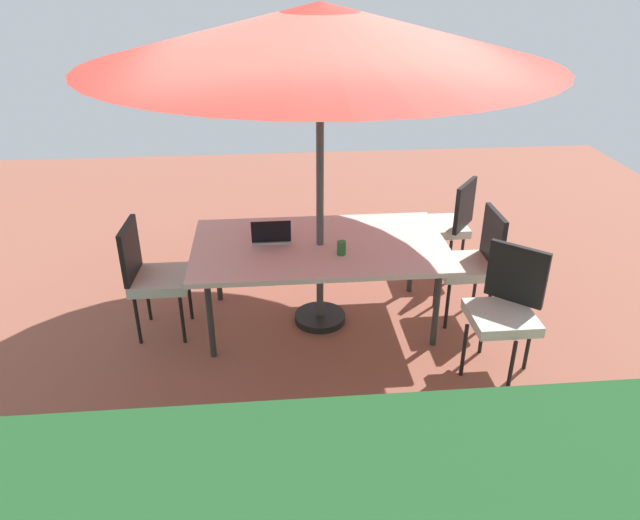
% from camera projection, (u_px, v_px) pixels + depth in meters
% --- Properties ---
extents(ground_plane, '(10.00, 10.00, 0.02)m').
position_uv_depth(ground_plane, '(320.00, 321.00, 5.20)').
color(ground_plane, '#935442').
extents(dining_table, '(2.08, 1.18, 0.74)m').
position_uv_depth(dining_table, '(320.00, 249.00, 4.88)').
color(dining_table, silver).
rests_on(dining_table, ground_plane).
extents(patio_umbrella, '(3.38, 3.38, 2.57)m').
position_uv_depth(patio_umbrella, '(320.00, 34.00, 4.13)').
color(patio_umbrella, '#4C4C4C').
rests_on(patio_umbrella, ground_plane).
extents(chair_southwest, '(0.58, 0.58, 0.98)m').
position_uv_depth(chair_southwest, '(448.00, 222.00, 5.74)').
color(chair_southwest, silver).
rests_on(chair_southwest, ground_plane).
extents(chair_northwest, '(0.58, 0.59, 0.98)m').
position_uv_depth(chair_northwest, '(506.00, 306.00, 4.35)').
color(chair_northwest, silver).
rests_on(chair_northwest, ground_plane).
extents(chair_east, '(0.47, 0.46, 0.98)m').
position_uv_depth(chair_east, '(152.00, 273.00, 4.81)').
color(chair_east, silver).
rests_on(chair_east, ground_plane).
extents(chair_west, '(0.46, 0.46, 0.98)m').
position_uv_depth(chair_west, '(473.00, 260.00, 5.02)').
color(chair_west, silver).
rests_on(chair_west, ground_plane).
extents(laptop, '(0.32, 0.25, 0.21)m').
position_uv_depth(laptop, '(271.00, 236.00, 4.89)').
color(laptop, '#B7B7BC').
rests_on(laptop, dining_table).
extents(cup, '(0.07, 0.07, 0.11)m').
position_uv_depth(cup, '(341.00, 248.00, 4.67)').
color(cup, '#286B33').
rests_on(cup, dining_table).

